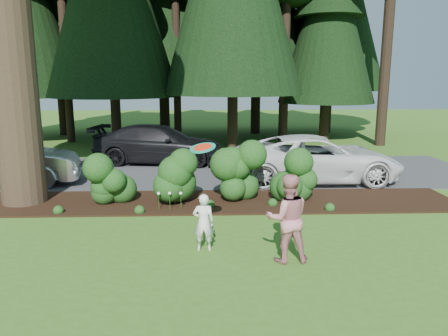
% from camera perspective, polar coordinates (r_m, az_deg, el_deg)
% --- Properties ---
extents(ground, '(80.00, 80.00, 0.00)m').
position_cam_1_polar(ground, '(9.81, -6.47, -9.91)').
color(ground, '#3C651D').
rests_on(ground, ground).
extents(mulch_bed, '(16.00, 2.50, 0.05)m').
position_cam_1_polar(mulch_bed, '(12.87, -5.40, -4.44)').
color(mulch_bed, black).
rests_on(mulch_bed, ground).
extents(driveway, '(22.00, 6.00, 0.03)m').
position_cam_1_polar(driveway, '(16.99, -4.60, -0.46)').
color(driveway, '#38383A').
rests_on(driveway, ground).
extents(shrub_row, '(6.53, 1.60, 1.61)m').
position_cam_1_polar(shrub_row, '(12.54, -1.98, -1.13)').
color(shrub_row, '#144317').
rests_on(shrub_row, ground).
extents(lily_cluster, '(0.69, 0.09, 0.57)m').
position_cam_1_polar(lily_cluster, '(11.95, -7.11, -3.42)').
color(lily_cluster, '#144317').
rests_on(lily_cluster, ground).
extents(car_silver_wagon, '(5.18, 2.68, 1.63)m').
position_cam_1_polar(car_silver_wagon, '(16.29, -27.05, 0.71)').
color(car_silver_wagon, '#B2B2B7').
rests_on(car_silver_wagon, driveway).
extents(car_white_suv, '(5.82, 2.74, 1.61)m').
position_cam_1_polar(car_white_suv, '(15.52, 12.02, 1.23)').
color(car_white_suv, white).
rests_on(car_white_suv, driveway).
extents(car_dark_suv, '(5.76, 2.90, 1.61)m').
position_cam_1_polar(car_dark_suv, '(18.66, -8.46, 3.11)').
color(car_dark_suv, black).
rests_on(car_dark_suv, driveway).
extents(child, '(0.46, 0.31, 1.24)m').
position_cam_1_polar(child, '(9.24, -2.69, -7.11)').
color(child, white).
rests_on(child, ground).
extents(adult, '(0.89, 0.71, 1.78)m').
position_cam_1_polar(adult, '(8.72, 8.27, -6.52)').
color(adult, red).
rests_on(adult, ground).
extents(frisbee, '(0.55, 0.53, 0.22)m').
position_cam_1_polar(frisbee, '(8.92, -2.80, 2.67)').
color(frisbee, '#1C9B7F').
rests_on(frisbee, ground).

